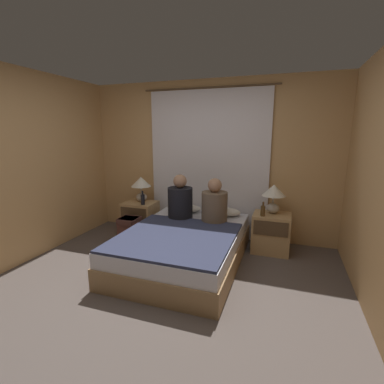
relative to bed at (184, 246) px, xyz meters
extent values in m
plane|color=#564C47|center=(0.00, -0.86, -0.22)|extent=(16.00, 16.00, 0.00)
cube|color=tan|center=(0.00, 1.14, 1.03)|extent=(4.12, 0.06, 2.50)
cube|color=white|center=(0.00, 1.08, 0.95)|extent=(1.94, 0.02, 2.34)
cylinder|color=brown|center=(0.00, 1.08, 2.14)|extent=(2.14, 0.02, 0.02)
cube|color=#99754C|center=(0.00, 0.00, -0.09)|extent=(1.43, 2.05, 0.26)
cube|color=silver|center=(0.00, 0.00, 0.13)|extent=(1.39, 2.01, 0.18)
cube|color=tan|center=(-1.06, 0.72, 0.06)|extent=(0.52, 0.43, 0.56)
cube|color=#4C3823|center=(-1.06, 0.50, 0.20)|extent=(0.46, 0.02, 0.20)
cube|color=tan|center=(1.06, 0.72, 0.06)|extent=(0.52, 0.43, 0.56)
cube|color=#4C3823|center=(1.06, 0.50, 0.20)|extent=(0.46, 0.02, 0.20)
ellipsoid|color=#B2A899|center=(-1.06, 0.78, 0.41)|extent=(0.18, 0.18, 0.14)
cylinder|color=#B2A893|center=(-1.06, 0.78, 0.54)|extent=(0.02, 0.02, 0.11)
cone|color=silver|center=(-1.06, 0.78, 0.68)|extent=(0.33, 0.33, 0.16)
ellipsoid|color=#B2A899|center=(1.06, 0.78, 0.41)|extent=(0.18, 0.18, 0.14)
cylinder|color=#B2A893|center=(1.06, 0.78, 0.54)|extent=(0.02, 0.02, 0.11)
cone|color=silver|center=(1.06, 0.78, 0.68)|extent=(0.33, 0.33, 0.16)
ellipsoid|color=silver|center=(-0.31, 0.83, 0.28)|extent=(0.56, 0.31, 0.12)
ellipsoid|color=silver|center=(0.31, 0.83, 0.28)|extent=(0.56, 0.31, 0.12)
cube|color=#2D334C|center=(0.00, -0.29, 0.24)|extent=(1.37, 1.42, 0.03)
cylinder|color=black|center=(-0.24, 0.46, 0.46)|extent=(0.36, 0.36, 0.47)
sphere|color=#A87A5B|center=(-0.24, 0.46, 0.79)|extent=(0.19, 0.19, 0.19)
cylinder|color=brown|center=(0.28, 0.46, 0.44)|extent=(0.36, 0.36, 0.44)
sphere|color=#A87A5B|center=(0.28, 0.46, 0.76)|extent=(0.19, 0.19, 0.19)
cylinder|color=black|center=(-0.93, 0.60, 0.42)|extent=(0.07, 0.07, 0.17)
cylinder|color=black|center=(-0.93, 0.60, 0.53)|extent=(0.02, 0.02, 0.06)
cylinder|color=#513819|center=(0.94, 0.60, 0.41)|extent=(0.06, 0.06, 0.14)
cylinder|color=#513819|center=(0.94, 0.60, 0.51)|extent=(0.02, 0.02, 0.06)
cube|color=brown|center=(-1.01, 0.31, -0.01)|extent=(0.29, 0.26, 0.42)
cube|color=#452824|center=(-1.01, 0.28, 0.16)|extent=(0.26, 0.27, 0.08)
camera|label=1|loc=(1.22, -3.22, 1.48)|focal=26.00mm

